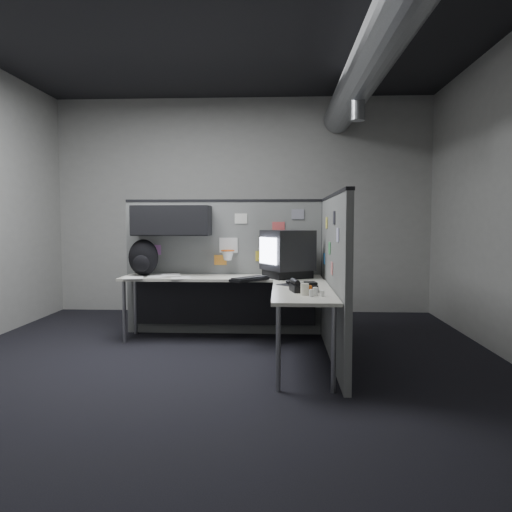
# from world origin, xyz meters

# --- Properties ---
(room) EXTENTS (5.62, 5.62, 3.22)m
(room) POSITION_xyz_m (0.56, 0.00, 2.10)
(room) COLOR black
(room) RESTS_ON ground
(partition_back) EXTENTS (2.44, 0.42, 1.63)m
(partition_back) POSITION_xyz_m (-0.25, 1.23, 1.00)
(partition_back) COLOR slate
(partition_back) RESTS_ON ground
(partition_right) EXTENTS (0.07, 2.23, 1.63)m
(partition_right) POSITION_xyz_m (1.10, 0.22, 0.82)
(partition_right) COLOR slate
(partition_right) RESTS_ON ground
(desk) EXTENTS (2.31, 2.11, 0.73)m
(desk) POSITION_xyz_m (0.15, 0.70, 0.61)
(desk) COLOR beige
(desk) RESTS_ON ground
(monitor) EXTENTS (0.64, 0.64, 0.54)m
(monitor) POSITION_xyz_m (0.65, 0.90, 1.01)
(monitor) COLOR black
(monitor) RESTS_ON desk
(keyboard) EXTENTS (0.43, 0.46, 0.04)m
(keyboard) POSITION_xyz_m (0.24, 0.61, 0.75)
(keyboard) COLOR black
(keyboard) RESTS_ON desk
(mouse) EXTENTS (0.31, 0.31, 0.05)m
(mouse) POSITION_xyz_m (0.69, 0.28, 0.75)
(mouse) COLOR black
(mouse) RESTS_ON desk
(phone) EXTENTS (0.26, 0.28, 0.11)m
(phone) POSITION_xyz_m (0.78, -0.19, 0.77)
(phone) COLOR black
(phone) RESTS_ON desk
(bottles) EXTENTS (0.15, 0.16, 0.08)m
(bottles) POSITION_xyz_m (0.86, -0.45, 0.76)
(bottles) COLOR silver
(bottles) RESTS_ON desk
(cup) EXTENTS (0.08, 0.08, 0.10)m
(cup) POSITION_xyz_m (0.79, -0.42, 0.78)
(cup) COLOR silver
(cup) RESTS_ON desk
(papers) EXTENTS (0.81, 0.60, 0.01)m
(papers) POSITION_xyz_m (-0.79, 0.90, 0.74)
(papers) COLOR white
(papers) RESTS_ON desk
(backpack) EXTENTS (0.40, 0.39, 0.43)m
(backpack) POSITION_xyz_m (-1.03, 1.03, 0.94)
(backpack) COLOR black
(backpack) RESTS_ON desk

